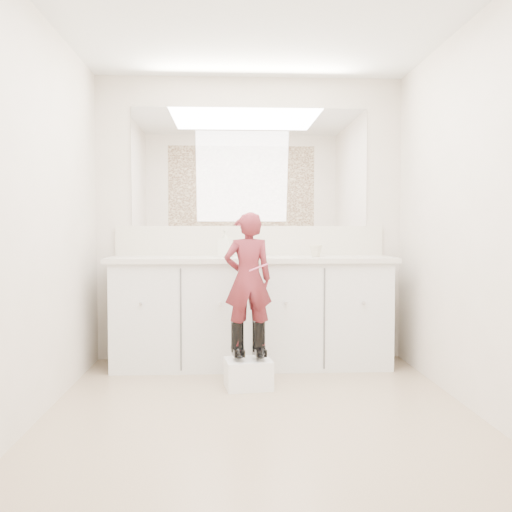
{
  "coord_description": "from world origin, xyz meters",
  "views": [
    {
      "loc": [
        -0.19,
        -3.38,
        1.11
      ],
      "look_at": [
        0.0,
        0.51,
        0.93
      ],
      "focal_mm": 40.0,
      "sensor_mm": 36.0,
      "label": 1
    }
  ],
  "objects": [
    {
      "name": "vanity_cabinet",
      "position": [
        0.0,
        1.23,
        0.42
      ],
      "size": [
        2.2,
        0.55,
        0.85
      ],
      "primitive_type": "cube",
      "color": "silver",
      "rests_on": "floor"
    },
    {
      "name": "toddler",
      "position": [
        -0.05,
        0.59,
        0.77
      ],
      "size": [
        0.37,
        0.27,
        0.93
      ],
      "primitive_type": "imported",
      "rotation": [
        0.0,
        0.0,
        3.28
      ],
      "color": "#A3323B",
      "rests_on": "step_stool"
    },
    {
      "name": "backsplash",
      "position": [
        0.0,
        1.49,
        1.02
      ],
      "size": [
        2.28,
        0.03,
        0.25
      ],
      "primitive_type": "cube",
      "color": "beige",
      "rests_on": "countertop"
    },
    {
      "name": "wall_front",
      "position": [
        0.0,
        -1.5,
        1.2
      ],
      "size": [
        2.6,
        0.0,
        2.6
      ],
      "primitive_type": "plane",
      "rotation": [
        -1.57,
        0.0,
        0.0
      ],
      "color": "beige",
      "rests_on": "floor"
    },
    {
      "name": "wall_right",
      "position": [
        1.3,
        0.0,
        1.2
      ],
      "size": [
        0.0,
        3.0,
        3.0
      ],
      "primitive_type": "plane",
      "rotation": [
        1.57,
        0.0,
        -1.57
      ],
      "color": "beige",
      "rests_on": "floor"
    },
    {
      "name": "soap_bottle",
      "position": [
        -0.21,
        1.25,
        1.0
      ],
      "size": [
        0.13,
        0.13,
        0.22
      ],
      "primitive_type": "imported",
      "rotation": [
        0.0,
        0.0,
        -0.34
      ],
      "color": "silver",
      "rests_on": "countertop"
    },
    {
      "name": "boot_left",
      "position": [
        -0.13,
        0.59,
        0.33
      ],
      "size": [
        0.12,
        0.19,
        0.26
      ],
      "primitive_type": null,
      "rotation": [
        0.0,
        0.0,
        0.13
      ],
      "color": "black",
      "rests_on": "step_stool"
    },
    {
      "name": "wall_left",
      "position": [
        -1.3,
        0.0,
        1.2
      ],
      "size": [
        0.0,
        3.0,
        3.0
      ],
      "primitive_type": "plane",
      "rotation": [
        1.57,
        0.0,
        1.57
      ],
      "color": "beige",
      "rests_on": "floor"
    },
    {
      "name": "toothbrush",
      "position": [
        0.02,
        0.51,
        0.85
      ],
      "size": [
        0.14,
        0.03,
        0.06
      ],
      "primitive_type": "cylinder",
      "rotation": [
        0.0,
        1.22,
        0.13
      ],
      "color": "#CB4F77",
      "rests_on": "toddler"
    },
    {
      "name": "cup",
      "position": [
        0.53,
        1.22,
        0.94
      ],
      "size": [
        0.12,
        0.12,
        0.1
      ],
      "primitive_type": "imported",
      "rotation": [
        0.0,
        0.0,
        0.17
      ],
      "color": "beige",
      "rests_on": "countertop"
    },
    {
      "name": "faucet",
      "position": [
        0.0,
        1.38,
        0.94
      ],
      "size": [
        0.08,
        0.08,
        0.1
      ],
      "primitive_type": "cylinder",
      "color": "silver",
      "rests_on": "countertop"
    },
    {
      "name": "wall_back",
      "position": [
        0.0,
        1.5,
        1.2
      ],
      "size": [
        2.6,
        0.0,
        2.6
      ],
      "primitive_type": "plane",
      "rotation": [
        1.57,
        0.0,
        0.0
      ],
      "color": "beige",
      "rests_on": "floor"
    },
    {
      "name": "step_stool",
      "position": [
        -0.05,
        0.57,
        0.1
      ],
      "size": [
        0.35,
        0.3,
        0.2
      ],
      "primitive_type": "cube",
      "rotation": [
        0.0,
        0.0,
        0.13
      ],
      "color": "white",
      "rests_on": "floor"
    },
    {
      "name": "ceiling",
      "position": [
        0.0,
        0.0,
        2.4
      ],
      "size": [
        3.0,
        3.0,
        0.0
      ],
      "primitive_type": "plane",
      "rotation": [
        3.14,
        0.0,
        0.0
      ],
      "color": "white",
      "rests_on": "wall_back"
    },
    {
      "name": "countertop",
      "position": [
        0.0,
        1.21,
        0.87
      ],
      "size": [
        2.28,
        0.58,
        0.04
      ],
      "primitive_type": "cube",
      "color": "beige",
      "rests_on": "vanity_cabinet"
    },
    {
      "name": "dot_panel",
      "position": [
        0.0,
        -1.49,
        1.65
      ],
      "size": [
        2.0,
        0.01,
        1.2
      ],
      "primitive_type": "cube",
      "color": "#472819",
      "rests_on": "wall_front"
    },
    {
      "name": "mirror",
      "position": [
        0.0,
        1.49,
        1.64
      ],
      "size": [
        2.0,
        0.02,
        1.0
      ],
      "primitive_type": "cube",
      "color": "white",
      "rests_on": "wall_back"
    },
    {
      "name": "floor",
      "position": [
        0.0,
        0.0,
        0.0
      ],
      "size": [
        3.0,
        3.0,
        0.0
      ],
      "primitive_type": "plane",
      "color": "#987964",
      "rests_on": "ground"
    },
    {
      "name": "boot_right",
      "position": [
        0.02,
        0.59,
        0.33
      ],
      "size": [
        0.12,
        0.19,
        0.26
      ],
      "primitive_type": null,
      "rotation": [
        0.0,
        0.0,
        0.13
      ],
      "color": "black",
      "rests_on": "step_stool"
    }
  ]
}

